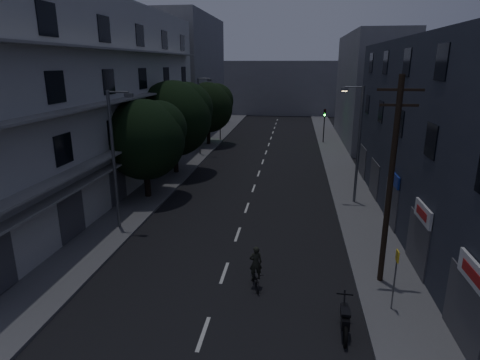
% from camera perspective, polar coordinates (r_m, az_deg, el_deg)
% --- Properties ---
extents(ground, '(160.00, 160.00, 0.00)m').
position_cam_1_polar(ground, '(36.64, 2.75, 1.14)').
color(ground, black).
rests_on(ground, ground).
extents(sidewalk_left, '(3.00, 90.00, 0.15)m').
position_cam_1_polar(sidewalk_left, '(37.99, -8.59, 1.63)').
color(sidewalk_left, '#565659').
rests_on(sidewalk_left, ground).
extents(sidewalk_right, '(3.00, 90.00, 0.15)m').
position_cam_1_polar(sidewalk_right, '(36.77, 14.47, 0.80)').
color(sidewalk_right, '#565659').
rests_on(sidewalk_right, ground).
extents(lane_markings, '(0.15, 60.50, 0.01)m').
position_cam_1_polar(lane_markings, '(42.69, 3.50, 3.31)').
color(lane_markings, beige).
rests_on(lane_markings, ground).
extents(building_left, '(7.00, 36.00, 14.00)m').
position_cam_1_polar(building_left, '(32.09, -20.53, 10.69)').
color(building_left, '#B7B7B2').
rests_on(building_left, ground).
extents(building_right, '(6.19, 28.00, 11.00)m').
position_cam_1_polar(building_right, '(26.16, 27.82, 5.47)').
color(building_right, '#292D38').
rests_on(building_right, ground).
extents(building_far_left, '(6.00, 20.00, 16.00)m').
position_cam_1_polar(building_far_left, '(60.18, -6.93, 14.67)').
color(building_far_left, slate).
rests_on(building_far_left, ground).
extents(building_far_right, '(6.00, 20.00, 13.00)m').
position_cam_1_polar(building_far_right, '(53.10, 17.89, 12.21)').
color(building_far_right, slate).
rests_on(building_far_right, ground).
extents(building_far_end, '(24.00, 8.00, 10.00)m').
position_cam_1_polar(building_far_end, '(80.43, 5.74, 12.94)').
color(building_far_end, slate).
rests_on(building_far_end, ground).
extents(tree_near, '(5.71, 5.71, 7.05)m').
position_cam_1_polar(tree_near, '(29.33, -13.30, 6.03)').
color(tree_near, black).
rests_on(tree_near, sidewalk_left).
extents(tree_mid, '(6.54, 6.54, 8.05)m').
position_cam_1_polar(tree_mid, '(35.65, -9.27, 9.01)').
color(tree_mid, black).
rests_on(tree_mid, sidewalk_left).
extents(tree_far, '(5.91, 5.91, 7.31)m').
position_cam_1_polar(tree_far, '(48.54, -4.51, 10.51)').
color(tree_far, black).
rests_on(tree_far, sidewalk_left).
extents(traffic_signal_far_right, '(0.28, 0.37, 4.10)m').
position_cam_1_polar(traffic_signal_far_right, '(50.41, 11.92, 8.57)').
color(traffic_signal_far_right, black).
rests_on(traffic_signal_far_right, sidewalk_right).
extents(traffic_signal_far_left, '(0.28, 0.37, 4.10)m').
position_cam_1_polar(traffic_signal_far_left, '(51.31, -2.87, 9.02)').
color(traffic_signal_far_left, black).
rests_on(traffic_signal_far_left, sidewalk_left).
extents(street_lamp_left_near, '(1.51, 0.25, 8.00)m').
position_cam_1_polar(street_lamp_left_near, '(23.90, -17.34, 3.56)').
color(street_lamp_left_near, '#5B5E63').
rests_on(street_lamp_left_near, sidewalk_left).
extents(street_lamp_right, '(1.51, 0.25, 8.00)m').
position_cam_1_polar(street_lamp_right, '(28.39, 16.35, 5.56)').
color(street_lamp_right, '#5C5E64').
rests_on(street_lamp_right, sidewalk_right).
extents(street_lamp_left_far, '(1.51, 0.25, 8.00)m').
position_cam_1_polar(street_lamp_left_far, '(42.86, -5.70, 9.55)').
color(street_lamp_left_far, '#595C61').
rests_on(street_lamp_left_far, sidewalk_left).
extents(utility_pole, '(1.80, 0.24, 9.00)m').
position_cam_1_polar(utility_pole, '(17.94, 20.65, 0.06)').
color(utility_pole, black).
rests_on(utility_pole, sidewalk_right).
extents(bus_stop_sign, '(0.06, 0.35, 2.52)m').
position_cam_1_polar(bus_stop_sign, '(16.98, 21.29, -11.75)').
color(bus_stop_sign, '#595B60').
rests_on(bus_stop_sign, sidewalk_right).
extents(motorcycle, '(0.61, 2.12, 1.36)m').
position_cam_1_polar(motorcycle, '(15.97, 14.66, -18.70)').
color(motorcycle, black).
rests_on(motorcycle, ground).
extents(cyclist, '(0.96, 1.64, 1.96)m').
position_cam_1_polar(cyclist, '(18.11, 2.23, -13.15)').
color(cyclist, black).
rests_on(cyclist, ground).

